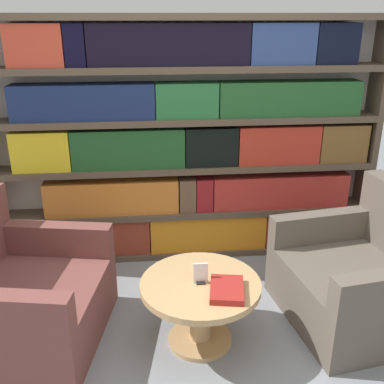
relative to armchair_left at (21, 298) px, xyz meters
The scene contains 7 objects.
ground_plane 1.19m from the armchair_left, 11.89° to the right, with size 14.00×14.00×0.00m, color gray.
bookshelf 1.69m from the armchair_left, 41.67° to the left, with size 3.10×0.30×1.95m.
armchair_left is the anchor object (origin of this frame).
armchair_right 2.22m from the armchair_left, ahead, with size 1.00×1.06×0.88m.
coffee_table 1.12m from the armchair_left, ahead, with size 0.74×0.74×0.43m.
table_sign 1.14m from the armchair_left, ahead, with size 0.09×0.06×0.13m.
stray_book 1.29m from the armchair_left, 12.60° to the right, with size 0.24×0.30×0.04m.
Camera 1 is at (-0.30, -2.22, 1.94)m, focal length 42.00 mm.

